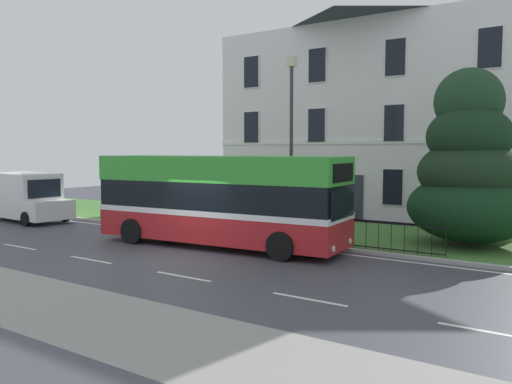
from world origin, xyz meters
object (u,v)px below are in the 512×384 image
evergreen_tree (470,173)px  street_lamp_post (291,135)px  georgian_townhouse (392,111)px  single_decker_bus (219,199)px  litter_bin (227,217)px  white_panel_van (26,196)px

evergreen_tree → street_lamp_post: 6.81m
georgian_townhouse → single_decker_bus: (-1.32, -14.62, -4.07)m
street_lamp_post → litter_bin: (-2.74, -0.66, -3.45)m
evergreen_tree → single_decker_bus: size_ratio=0.65×
white_panel_van → litter_bin: (10.90, 2.35, -0.52)m
street_lamp_post → white_panel_van: bearing=-167.6°
white_panel_van → litter_bin: 11.16m
georgian_townhouse → single_decker_bus: size_ratio=1.71×
white_panel_van → street_lamp_post: (13.64, 3.00, 2.93)m
georgian_townhouse → white_panel_van: bearing=-133.4°
evergreen_tree → single_decker_bus: bearing=-148.5°
street_lamp_post → litter_bin: bearing=-166.5°
georgian_townhouse → evergreen_tree: size_ratio=2.61×
litter_bin → white_panel_van: bearing=-167.9°
evergreen_tree → litter_bin: bearing=-166.2°
evergreen_tree → street_lamp_post: size_ratio=0.90×
georgian_townhouse → litter_bin: size_ratio=14.18×
street_lamp_post → litter_bin: 4.45m
evergreen_tree → street_lamp_post: bearing=-166.0°
litter_bin → street_lamp_post: bearing=13.5°
georgian_townhouse → single_decker_bus: bearing=-95.2°
georgian_townhouse → single_decker_bus: 15.23m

